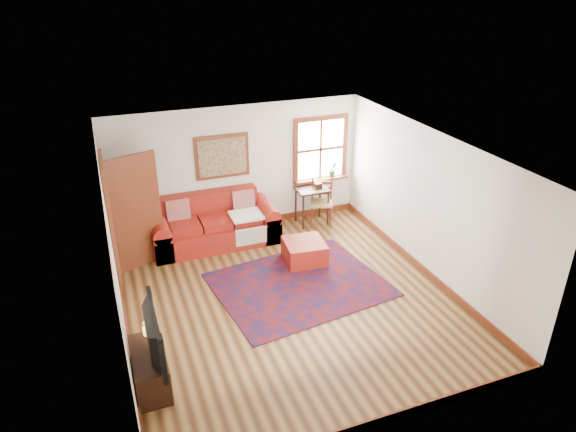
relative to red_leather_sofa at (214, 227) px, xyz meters
name	(u,v)px	position (x,y,z in m)	size (l,w,h in m)	color
ground	(288,298)	(0.63, -2.29, -0.31)	(5.50, 5.50, 0.00)	#442712
room_envelope	(287,204)	(0.63, -2.27, 1.34)	(5.04, 5.54, 2.52)	silver
window	(322,156)	(2.41, 0.42, 1.00)	(1.18, 0.20, 1.38)	white
doorway	(126,215)	(-1.58, -0.51, 0.76)	(0.89, 1.08, 2.14)	black
framed_artwork	(222,157)	(0.33, 0.43, 1.24)	(1.05, 0.07, 0.85)	maroon
persian_rug	(299,284)	(0.95, -2.00, -0.30)	(2.69, 2.15, 0.02)	#5A0E0C
red_leather_sofa	(214,227)	(0.00, 0.00, 0.00)	(2.38, 0.98, 0.93)	maroon
red_ottoman	(304,252)	(1.32, -1.31, -0.11)	(0.70, 0.70, 0.40)	maroon
side_table	(312,194)	(2.06, 0.07, 0.34)	(0.64, 0.48, 0.77)	black
ladder_back_chair	(322,200)	(2.25, 0.01, 0.20)	(0.58, 0.56, 0.95)	tan
media_cabinet	(150,369)	(-1.65, -3.44, -0.06)	(0.41, 0.91, 0.50)	black
television	(147,335)	(-1.63, -3.50, 0.51)	(1.12, 0.15, 0.65)	black
candle_hurricane	(147,329)	(-1.60, -3.07, 0.27)	(0.12, 0.12, 0.18)	silver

